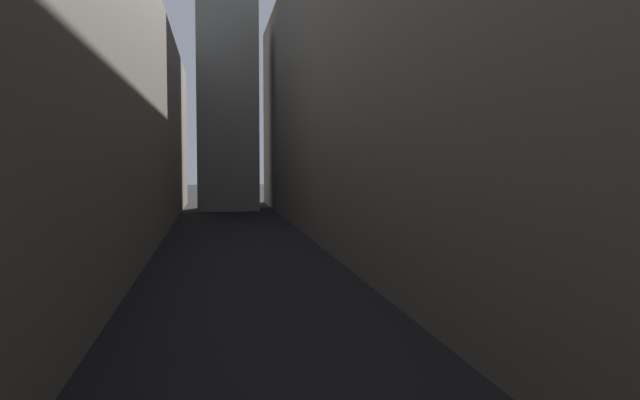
# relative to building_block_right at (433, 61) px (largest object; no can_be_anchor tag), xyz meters

# --- Properties ---
(ground_plane) EXTENTS (264.00, 264.00, 0.00)m
(ground_plane) POSITION_rel_building_block_right_xyz_m (-12.02, -2.00, -12.13)
(ground_plane) COLOR black
(building_block_left) EXTENTS (12.08, 108.00, 18.30)m
(building_block_left) POSITION_rel_building_block_right_xyz_m (-23.55, 0.00, -2.98)
(building_block_left) COLOR gray
(building_block_left) RESTS_ON ground
(building_block_right) EXTENTS (13.03, 108.00, 24.25)m
(building_block_right) POSITION_rel_building_block_right_xyz_m (0.00, 0.00, 0.00)
(building_block_right) COLOR #60594F
(building_block_right) RESTS_ON ground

